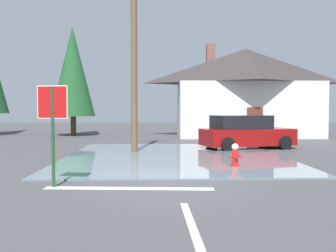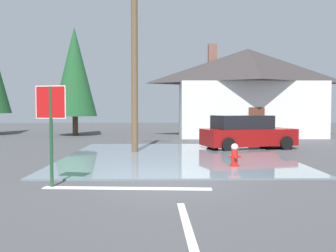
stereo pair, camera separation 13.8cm
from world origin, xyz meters
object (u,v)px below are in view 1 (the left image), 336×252
(utility_pole, at_px, (134,49))
(house, at_px, (246,91))
(fire_hydrant, at_px, (235,156))
(pine_tree_mid_left, at_px, (73,72))
(stop_sign_near, at_px, (53,114))
(parked_car, at_px, (246,133))

(utility_pole, bearing_deg, house, 53.21)
(fire_hydrant, distance_m, pine_tree_mid_left, 17.30)
(stop_sign_near, relative_size, fire_hydrant, 3.13)
(stop_sign_near, bearing_deg, pine_tree_mid_left, 101.60)
(utility_pole, distance_m, pine_tree_mid_left, 11.58)
(fire_hydrant, xyz_separation_m, house, (3.60, 13.54, 2.76))
(utility_pole, height_order, house, utility_pole)
(pine_tree_mid_left, bearing_deg, utility_pole, -64.14)
(fire_hydrant, height_order, pine_tree_mid_left, pine_tree_mid_left)
(fire_hydrant, relative_size, parked_car, 0.17)
(house, height_order, pine_tree_mid_left, pine_tree_mid_left)
(utility_pole, bearing_deg, pine_tree_mid_left, 115.86)
(fire_hydrant, distance_m, utility_pole, 6.73)
(stop_sign_near, relative_size, parked_car, 0.53)
(fire_hydrant, relative_size, pine_tree_mid_left, 0.10)
(stop_sign_near, bearing_deg, house, 62.09)
(fire_hydrant, bearing_deg, house, 75.10)
(fire_hydrant, xyz_separation_m, pine_tree_mid_left, (-8.57, 14.45, 4.16))
(fire_hydrant, bearing_deg, parked_car, 73.08)
(fire_hydrant, height_order, parked_car, parked_car)
(stop_sign_near, xyz_separation_m, house, (8.64, 16.31, 1.37))
(stop_sign_near, relative_size, pine_tree_mid_left, 0.32)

